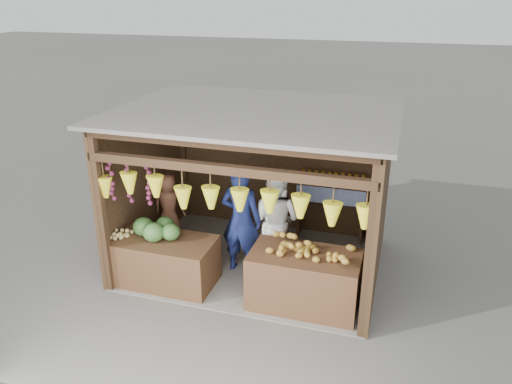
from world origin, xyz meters
TOP-DOWN VIEW (x-y plane):
  - ground at (0.00, 0.00)m, footprint 80.00×80.00m
  - stall_structure at (-0.03, -0.04)m, footprint 4.30×3.30m
  - back_shelf at (1.05, 1.28)m, footprint 1.25×0.32m
  - counter_left at (-1.25, -1.00)m, footprint 1.69×0.85m
  - counter_right at (1.04, -0.97)m, footprint 1.58×0.85m
  - stool at (-1.60, 0.03)m, footprint 0.32×0.32m
  - man_standing at (-0.15, -0.30)m, footprint 0.71×0.49m
  - woman_standing at (0.35, -0.06)m, footprint 1.01×0.87m
  - vendor_seated at (-1.60, 0.03)m, footprint 0.57×0.38m
  - melon_pile at (-1.30, -0.93)m, footprint 1.00×0.50m
  - tanfruit_pile at (-1.87, -1.08)m, footprint 0.34×0.40m
  - mango_pile at (1.10, -0.94)m, footprint 1.40×0.64m

SIDE VIEW (x-z plane):
  - ground at x=0.00m, z-range 0.00..0.00m
  - stool at x=-1.60m, z-range 0.00..0.30m
  - counter_left at x=-1.25m, z-range 0.00..0.76m
  - counter_right at x=1.04m, z-range 0.00..0.86m
  - tanfruit_pile at x=-1.87m, z-range 0.76..0.89m
  - vendor_seated at x=-1.60m, z-range 0.30..1.44m
  - back_shelf at x=1.05m, z-range 0.21..1.54m
  - woman_standing at x=0.35m, z-range 0.00..1.77m
  - melon_pile at x=-1.30m, z-range 0.76..1.08m
  - man_standing at x=-0.15m, z-range 0.00..1.86m
  - mango_pile at x=1.10m, z-range 0.86..1.08m
  - stall_structure at x=-0.03m, z-range 0.34..3.00m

